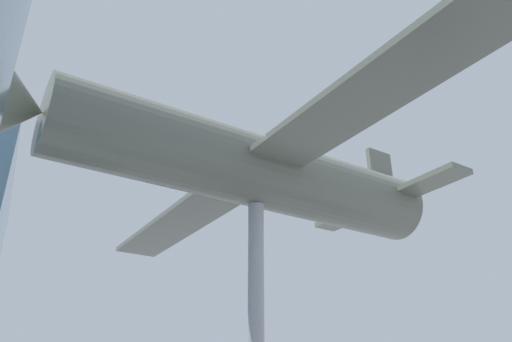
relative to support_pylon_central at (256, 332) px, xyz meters
name	(u,v)px	position (x,y,z in m)	size (l,w,h in m)	color
support_pylon_central	(256,332)	(0.00, 0.00, 0.00)	(0.45, 0.45, 7.21)	#B7B7BC
suspended_airplane	(250,169)	(-0.02, 0.21, 4.72)	(20.89, 13.80, 3.28)	slate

